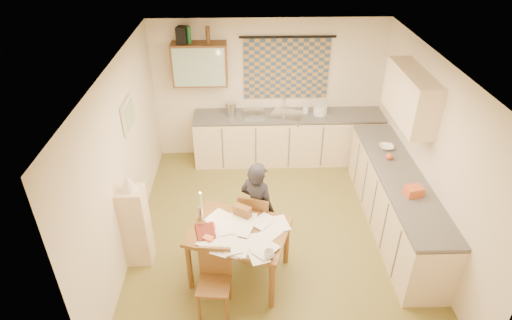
{
  "coord_description": "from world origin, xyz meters",
  "views": [
    {
      "loc": [
        -0.44,
        -4.76,
        4.18
      ],
      "look_at": [
        -0.28,
        0.2,
        1.09
      ],
      "focal_mm": 30.0,
      "sensor_mm": 36.0,
      "label": 1
    }
  ],
  "objects_px": {
    "stove": "(414,240)",
    "chair_far": "(257,229)",
    "counter_back": "(287,138)",
    "shelf_stand": "(136,226)",
    "dining_table": "(240,252)",
    "counter_right": "(395,201)",
    "person": "(257,208)"
  },
  "relations": [
    {
      "from": "chair_far",
      "to": "counter_back",
      "type": "bearing_deg",
      "value": -85.77
    },
    {
      "from": "dining_table",
      "to": "chair_far",
      "type": "distance_m",
      "value": 0.6
    },
    {
      "from": "counter_back",
      "to": "shelf_stand",
      "type": "relative_size",
      "value": 2.89
    },
    {
      "from": "dining_table",
      "to": "chair_far",
      "type": "relative_size",
      "value": 1.5
    },
    {
      "from": "counter_back",
      "to": "dining_table",
      "type": "distance_m",
      "value": 2.92
    },
    {
      "from": "shelf_stand",
      "to": "counter_back",
      "type": "bearing_deg",
      "value": 48.64
    },
    {
      "from": "dining_table",
      "to": "chair_far",
      "type": "height_order",
      "value": "chair_far"
    },
    {
      "from": "counter_back",
      "to": "shelf_stand",
      "type": "bearing_deg",
      "value": -131.36
    },
    {
      "from": "chair_far",
      "to": "shelf_stand",
      "type": "bearing_deg",
      "value": 28.01
    },
    {
      "from": "dining_table",
      "to": "person",
      "type": "height_order",
      "value": "person"
    },
    {
      "from": "stove",
      "to": "chair_far",
      "type": "relative_size",
      "value": 0.99
    },
    {
      "from": "counter_right",
      "to": "stove",
      "type": "distance_m",
      "value": 0.81
    },
    {
      "from": "counter_back",
      "to": "dining_table",
      "type": "bearing_deg",
      "value": -107.08
    },
    {
      "from": "counter_right",
      "to": "chair_far",
      "type": "relative_size",
      "value": 3.24
    },
    {
      "from": "chair_far",
      "to": "dining_table",
      "type": "bearing_deg",
      "value": 86.41
    },
    {
      "from": "dining_table",
      "to": "shelf_stand",
      "type": "xyz_separation_m",
      "value": [
        -1.32,
        0.32,
        0.19
      ]
    },
    {
      "from": "counter_back",
      "to": "counter_right",
      "type": "relative_size",
      "value": 1.12
    },
    {
      "from": "dining_table",
      "to": "counter_right",
      "type": "bearing_deg",
      "value": 39.83
    },
    {
      "from": "dining_table",
      "to": "shelf_stand",
      "type": "bearing_deg",
      "value": -175.17
    },
    {
      "from": "person",
      "to": "shelf_stand",
      "type": "height_order",
      "value": "person"
    },
    {
      "from": "counter_back",
      "to": "shelf_stand",
      "type": "height_order",
      "value": "shelf_stand"
    },
    {
      "from": "stove",
      "to": "person",
      "type": "distance_m",
      "value": 2.04
    },
    {
      "from": "counter_back",
      "to": "dining_table",
      "type": "xyz_separation_m",
      "value": [
        -0.86,
        -2.79,
        -0.07
      ]
    },
    {
      "from": "stove",
      "to": "person",
      "type": "height_order",
      "value": "person"
    },
    {
      "from": "counter_right",
      "to": "dining_table",
      "type": "distance_m",
      "value": 2.39
    },
    {
      "from": "counter_right",
      "to": "person",
      "type": "xyz_separation_m",
      "value": [
        -1.98,
        -0.38,
        0.24
      ]
    },
    {
      "from": "shelf_stand",
      "to": "person",
      "type": "bearing_deg",
      "value": 6.64
    },
    {
      "from": "counter_right",
      "to": "dining_table",
      "type": "xyz_separation_m",
      "value": [
        -2.22,
        -0.88,
        -0.07
      ]
    },
    {
      "from": "dining_table",
      "to": "shelf_stand",
      "type": "height_order",
      "value": "shelf_stand"
    },
    {
      "from": "counter_back",
      "to": "stove",
      "type": "relative_size",
      "value": 3.67
    },
    {
      "from": "counter_right",
      "to": "dining_table",
      "type": "bearing_deg",
      "value": -158.43
    },
    {
      "from": "counter_right",
      "to": "counter_back",
      "type": "bearing_deg",
      "value": 125.42
    }
  ]
}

